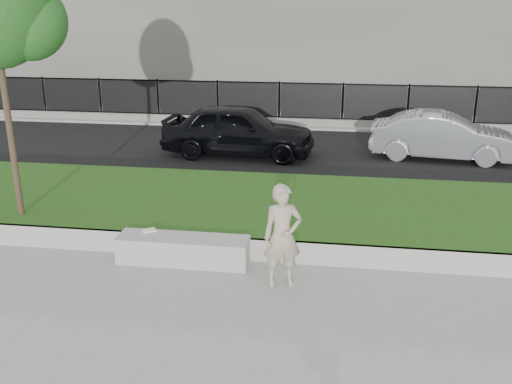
% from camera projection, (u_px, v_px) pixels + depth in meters
% --- Properties ---
extents(ground, '(90.00, 90.00, 0.00)m').
position_uv_depth(ground, '(232.00, 288.00, 8.89)').
color(ground, gray).
rests_on(ground, ground).
extents(grass_bank, '(34.00, 4.00, 0.40)m').
position_uv_depth(grass_bank, '(259.00, 210.00, 11.64)').
color(grass_bank, '#11390E').
rests_on(grass_bank, ground).
extents(grass_kerb, '(34.00, 0.08, 0.40)m').
position_uv_depth(grass_kerb, '(243.00, 249.00, 9.80)').
color(grass_kerb, '#A3A098').
rests_on(grass_kerb, ground).
extents(street, '(34.00, 7.00, 0.04)m').
position_uv_depth(street, '(286.00, 152.00, 16.85)').
color(street, black).
rests_on(street, ground).
extents(far_pavement, '(34.00, 3.00, 0.12)m').
position_uv_depth(far_pavement, '(298.00, 121.00, 21.06)').
color(far_pavement, gray).
rests_on(far_pavement, ground).
extents(iron_fence, '(32.00, 0.30, 1.50)m').
position_uv_depth(iron_fence, '(296.00, 113.00, 19.97)').
color(iron_fence, slate).
rests_on(iron_fence, far_pavement).
extents(stone_bench, '(2.24, 0.56, 0.46)m').
position_uv_depth(stone_bench, '(183.00, 250.00, 9.70)').
color(stone_bench, '#A3A098').
rests_on(stone_bench, ground).
extents(man, '(0.69, 0.55, 1.64)m').
position_uv_depth(man, '(282.00, 236.00, 8.75)').
color(man, tan).
rests_on(man, ground).
extents(book, '(0.28, 0.26, 0.03)m').
position_uv_depth(book, '(149.00, 230.00, 9.89)').
color(book, white).
rests_on(book, stone_bench).
extents(car_dark, '(4.38, 1.91, 1.47)m').
position_uv_depth(car_dark, '(238.00, 130.00, 16.17)').
color(car_dark, black).
rests_on(car_dark, street).
extents(car_silver, '(4.06, 1.84, 1.29)m').
position_uv_depth(car_silver, '(442.00, 136.00, 15.85)').
color(car_silver, '#9FA1A8').
rests_on(car_silver, street).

